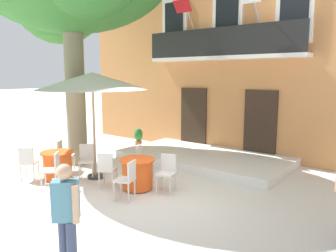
# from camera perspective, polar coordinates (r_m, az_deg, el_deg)

# --- Properties ---
(ground_plane) EXTENTS (120.00, 120.00, 0.00)m
(ground_plane) POSITION_cam_1_polar(r_m,az_deg,el_deg) (7.40, -2.30, -13.18)
(ground_plane) COLOR silver
(building_facade) EXTENTS (13.00, 5.09, 7.50)m
(building_facade) POSITION_cam_1_polar(r_m,az_deg,el_deg) (13.40, 14.30, 12.77)
(building_facade) COLOR #CC844C
(building_facade) RESTS_ON ground
(entrance_step_platform) EXTENTS (5.30, 2.76, 0.25)m
(entrance_step_platform) POSITION_cam_1_polar(r_m,az_deg,el_deg) (10.70, 6.26, -5.53)
(entrance_step_platform) COLOR silver
(entrance_step_platform) RESTS_ON ground
(cafe_table_near_tree) EXTENTS (0.86, 0.86, 0.76)m
(cafe_table_near_tree) POSITION_cam_1_polar(r_m,az_deg,el_deg) (9.29, -18.66, -6.48)
(cafe_table_near_tree) COLOR #EA561E
(cafe_table_near_tree) RESTS_ON ground
(cafe_chair_near_tree_0) EXTENTS (0.57, 0.57, 0.91)m
(cafe_chair_near_tree_0) POSITION_cam_1_polar(r_m,az_deg,el_deg) (9.22, -14.01, -5.51)
(cafe_chair_near_tree_0) COLOR silver
(cafe_chair_near_tree_0) RESTS_ON ground
(cafe_chair_near_tree_1) EXTENTS (0.56, 0.56, 0.91)m
(cafe_chair_near_tree_1) POSITION_cam_1_polar(r_m,az_deg,el_deg) (9.97, -17.71, -4.59)
(cafe_chair_near_tree_1) COLOR silver
(cafe_chair_near_tree_1) RESTS_ON ground
(cafe_chair_near_tree_2) EXTENTS (0.56, 0.56, 0.91)m
(cafe_chair_near_tree_2) POSITION_cam_1_polar(r_m,az_deg,el_deg) (9.44, -23.21, -5.64)
(cafe_chair_near_tree_2) COLOR silver
(cafe_chair_near_tree_2) RESTS_ON ground
(cafe_chair_near_tree_3) EXTENTS (0.57, 0.57, 0.91)m
(cafe_chair_near_tree_3) POSITION_cam_1_polar(r_m,az_deg,el_deg) (8.54, -19.39, -6.91)
(cafe_chair_near_tree_3) COLOR silver
(cafe_chair_near_tree_3) RESTS_ON ground
(cafe_table_middle) EXTENTS (0.86, 0.86, 0.76)m
(cafe_table_middle) POSITION_cam_1_polar(r_m,az_deg,el_deg) (8.12, -5.34, -8.25)
(cafe_table_middle) COLOR #EA561E
(cafe_table_middle) RESTS_ON ground
(cafe_chair_middle_0) EXTENTS (0.50, 0.50, 0.91)m
(cafe_chair_middle_0) POSITION_cam_1_polar(r_m,az_deg,el_deg) (7.85, -0.16, -7.76)
(cafe_chair_middle_0) COLOR silver
(cafe_chair_middle_0) RESTS_ON ground
(cafe_chair_middle_1) EXTENTS (0.54, 0.54, 0.91)m
(cafe_chair_middle_1) POSITION_cam_1_polar(r_m,az_deg,el_deg) (8.79, -4.45, -5.96)
(cafe_chair_middle_1) COLOR silver
(cafe_chair_middle_1) RESTS_ON ground
(cafe_chair_middle_2) EXTENTS (0.55, 0.55, 0.91)m
(cafe_chair_middle_2) POSITION_cam_1_polar(r_m,az_deg,el_deg) (8.21, -10.62, -7.17)
(cafe_chair_middle_2) COLOR silver
(cafe_chair_middle_2) RESTS_ON ground
(cafe_chair_middle_3) EXTENTS (0.52, 0.52, 0.91)m
(cafe_chair_middle_3) POSITION_cam_1_polar(r_m,az_deg,el_deg) (7.39, -7.06, -8.90)
(cafe_chair_middle_3) COLOR silver
(cafe_chair_middle_3) RESTS_ON ground
(cafe_umbrella) EXTENTS (2.90, 2.90, 2.85)m
(cafe_umbrella) POSITION_cam_1_polar(r_m,az_deg,el_deg) (8.84, -13.03, 7.57)
(cafe_umbrella) COLOR #997A56
(cafe_umbrella) RESTS_ON ground
(ground_planter_left) EXTENTS (0.33, 0.33, 0.78)m
(ground_planter_left) POSITION_cam_1_polar(r_m,az_deg,el_deg) (12.52, -5.18, -1.96)
(ground_planter_left) COLOR #995638
(ground_planter_left) RESTS_ON ground
(pedestrian_near_entrance) EXTENTS (0.53, 0.39, 1.60)m
(pedestrian_near_entrance) POSITION_cam_1_polar(r_m,az_deg,el_deg) (4.83, -17.29, -14.37)
(pedestrian_near_entrance) COLOR #384260
(pedestrian_near_entrance) RESTS_ON ground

